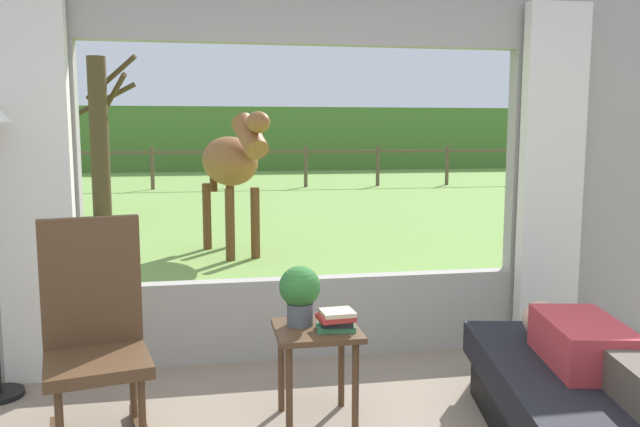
{
  "coord_description": "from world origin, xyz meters",
  "views": [
    {
      "loc": [
        -0.68,
        -1.96,
        1.55
      ],
      "look_at": [
        0.0,
        1.8,
        1.05
      ],
      "focal_mm": 35.95,
      "sensor_mm": 36.0,
      "label": 1
    }
  ],
  "objects_px": {
    "side_table": "(317,345)",
    "pasture_tree": "(100,133)",
    "recliner_sofa": "(597,417)",
    "horse": "(232,163)",
    "potted_plant": "(300,291)",
    "book_stack": "(336,320)",
    "reclining_person": "(607,358)",
    "rocking_chair": "(95,335)"
  },
  "relations": [
    {
      "from": "side_table",
      "to": "pasture_tree",
      "type": "relative_size",
      "value": 0.18
    },
    {
      "from": "recliner_sofa",
      "to": "horse",
      "type": "distance_m",
      "value": 5.56
    },
    {
      "from": "recliner_sofa",
      "to": "pasture_tree",
      "type": "xyz_separation_m",
      "value": [
        -3.56,
        9.19,
        1.27
      ]
    },
    {
      "from": "recliner_sofa",
      "to": "potted_plant",
      "type": "bearing_deg",
      "value": 162.87
    },
    {
      "from": "recliner_sofa",
      "to": "book_stack",
      "type": "relative_size",
      "value": 8.83
    },
    {
      "from": "book_stack",
      "to": "pasture_tree",
      "type": "distance_m",
      "value": 9.0
    },
    {
      "from": "reclining_person",
      "to": "pasture_tree",
      "type": "xyz_separation_m",
      "value": [
        -3.56,
        9.24,
        0.96
      ]
    },
    {
      "from": "reclining_person",
      "to": "side_table",
      "type": "relative_size",
      "value": 2.75
    },
    {
      "from": "book_stack",
      "to": "recliner_sofa",
      "type": "bearing_deg",
      "value": -26.89
    },
    {
      "from": "rocking_chair",
      "to": "pasture_tree",
      "type": "bearing_deg",
      "value": 85.74
    },
    {
      "from": "potted_plant",
      "to": "horse",
      "type": "height_order",
      "value": "horse"
    },
    {
      "from": "reclining_person",
      "to": "horse",
      "type": "height_order",
      "value": "horse"
    },
    {
      "from": "rocking_chair",
      "to": "book_stack",
      "type": "distance_m",
      "value": 1.21
    },
    {
      "from": "rocking_chair",
      "to": "horse",
      "type": "relative_size",
      "value": 0.62
    },
    {
      "from": "recliner_sofa",
      "to": "horse",
      "type": "xyz_separation_m",
      "value": [
        -1.45,
        5.29,
        0.94
      ]
    },
    {
      "from": "horse",
      "to": "potted_plant",
      "type": "bearing_deg",
      "value": 73.78
    },
    {
      "from": "rocking_chair",
      "to": "pasture_tree",
      "type": "distance_m",
      "value": 8.7
    },
    {
      "from": "side_table",
      "to": "book_stack",
      "type": "xyz_separation_m",
      "value": [
        0.09,
        -0.06,
        0.15
      ]
    },
    {
      "from": "recliner_sofa",
      "to": "rocking_chair",
      "type": "xyz_separation_m",
      "value": [
        -2.33,
        0.63,
        0.33
      ]
    },
    {
      "from": "reclining_person",
      "to": "pasture_tree",
      "type": "height_order",
      "value": "pasture_tree"
    },
    {
      "from": "reclining_person",
      "to": "rocking_chair",
      "type": "height_order",
      "value": "rocking_chair"
    },
    {
      "from": "potted_plant",
      "to": "side_table",
      "type": "bearing_deg",
      "value": -36.87
    },
    {
      "from": "side_table",
      "to": "horse",
      "type": "distance_m",
      "value": 4.71
    },
    {
      "from": "reclining_person",
      "to": "recliner_sofa",
      "type": "bearing_deg",
      "value": 101.0
    },
    {
      "from": "reclining_person",
      "to": "book_stack",
      "type": "distance_m",
      "value": 1.29
    },
    {
      "from": "recliner_sofa",
      "to": "rocking_chair",
      "type": "height_order",
      "value": "rocking_chair"
    },
    {
      "from": "recliner_sofa",
      "to": "potted_plant",
      "type": "xyz_separation_m",
      "value": [
        -1.3,
        0.7,
        0.48
      ]
    },
    {
      "from": "rocking_chair",
      "to": "potted_plant",
      "type": "distance_m",
      "value": 1.05
    },
    {
      "from": "reclining_person",
      "to": "side_table",
      "type": "distance_m",
      "value": 1.4
    },
    {
      "from": "reclining_person",
      "to": "book_stack",
      "type": "height_order",
      "value": "reclining_person"
    },
    {
      "from": "horse",
      "to": "recliner_sofa",
      "type": "bearing_deg",
      "value": 87.24
    },
    {
      "from": "recliner_sofa",
      "to": "book_stack",
      "type": "xyz_separation_m",
      "value": [
        -1.13,
        0.57,
        0.35
      ]
    },
    {
      "from": "reclining_person",
      "to": "pasture_tree",
      "type": "distance_m",
      "value": 9.95
    },
    {
      "from": "potted_plant",
      "to": "pasture_tree",
      "type": "distance_m",
      "value": 8.82
    },
    {
      "from": "potted_plant",
      "to": "pasture_tree",
      "type": "xyz_separation_m",
      "value": [
        -2.26,
        8.49,
        0.78
      ]
    },
    {
      "from": "recliner_sofa",
      "to": "reclining_person",
      "type": "distance_m",
      "value": 0.31
    },
    {
      "from": "reclining_person",
      "to": "potted_plant",
      "type": "height_order",
      "value": "potted_plant"
    },
    {
      "from": "side_table",
      "to": "horse",
      "type": "height_order",
      "value": "horse"
    },
    {
      "from": "rocking_chair",
      "to": "potted_plant",
      "type": "bearing_deg",
      "value": -8.58
    },
    {
      "from": "potted_plant",
      "to": "reclining_person",
      "type": "bearing_deg",
      "value": -29.79
    },
    {
      "from": "side_table",
      "to": "potted_plant",
      "type": "distance_m",
      "value": 0.29
    },
    {
      "from": "pasture_tree",
      "to": "potted_plant",
      "type": "bearing_deg",
      "value": -75.11
    }
  ]
}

